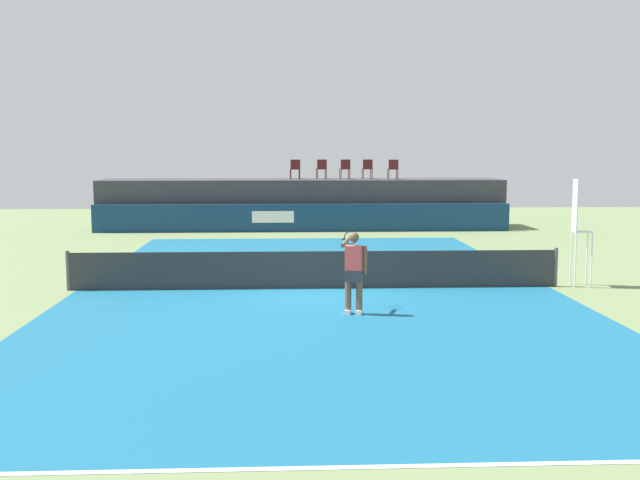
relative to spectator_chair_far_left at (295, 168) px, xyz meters
The scene contains 16 objects.
ground_plane 12.59m from the spectator_chair_far_left, 88.58° to the right, with size 48.00×48.00×0.00m, color #6B7F51.
court_inner 15.53m from the spectator_chair_far_left, 88.86° to the right, with size 12.00×22.00×0.00m, color #16597A.
line_near_baseline 26.38m from the spectator_chair_far_left, 89.34° to the right, with size 12.00×0.10×0.00m, color white.
sponsor_wall 2.77m from the spectator_chair_far_left, 80.52° to the right, with size 18.00×0.22×1.20m.
spectator_platform 1.62m from the spectator_chair_far_left, ahead, with size 18.00×2.80×2.20m, color #38383D.
spectator_chair_far_left is the anchor object (origin of this frame).
spectator_chair_left 1.22m from the spectator_chair_far_left, ahead, with size 0.48×0.48×0.89m.
spectator_chair_center 2.28m from the spectator_chair_far_left, ahead, with size 0.47×0.47×0.89m.
spectator_chair_right 3.30m from the spectator_chair_far_left, ahead, with size 0.46×0.46×0.89m.
spectator_chair_far_right 4.43m from the spectator_chair_far_left, ahead, with size 0.44×0.44×0.89m.
umpire_chair 16.87m from the spectator_chair_far_left, 65.21° to the right, with size 0.48×0.48×2.76m.
tennis_net 15.45m from the spectator_chair_far_left, 88.86° to the right, with size 12.40×0.02×0.95m, color #2D2D2D.
net_post_near 16.53m from the spectator_chair_far_left, 111.09° to the right, with size 0.10×0.10×1.00m, color #4C4C51.
net_post_far 16.76m from the spectator_chair_far_left, 66.96° to the right, with size 0.10×0.10×1.00m, color #4C4C51.
tennis_player 18.47m from the spectator_chair_far_left, 86.88° to the right, with size 0.56×1.23×1.77m.
tennis_ball 12.22m from the spectator_chair_far_left, 89.27° to the right, with size 0.07×0.07×0.07m, color #D8EA33.
Camera 1 is at (-0.76, -18.89, 3.48)m, focal length 42.33 mm.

